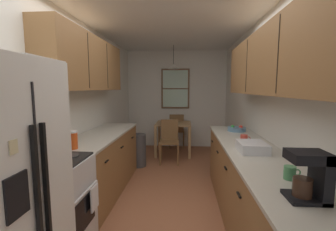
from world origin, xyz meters
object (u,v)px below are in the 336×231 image
dish_rack (252,147)px  storage_canister (72,140)px  mug_by_coffeemaker (244,139)px  dining_chair_near (169,139)px  stove_range (50,207)px  dining_chair_far (177,129)px  dining_table (173,128)px  coffee_maker (312,175)px  mug_spare (290,173)px  fruit_bowl (237,129)px  table_serving_bowl (170,121)px  microwave_over_range (29,76)px  trash_bin (138,150)px

dish_rack → storage_canister: bearing=-178.7°
mug_by_coffeemaker → dining_chair_near: bearing=119.0°
stove_range → dining_chair_far: stove_range is taller
dining_table → coffee_maker: size_ratio=2.75×
dining_chair_far → mug_by_coffeemaker: bearing=-72.8°
dining_chair_near → dish_rack: 2.55m
mug_spare → fruit_bowl: size_ratio=0.44×
storage_canister → mug_by_coffeemaker: 2.01m
dining_table → table_serving_bowl: table_serving_bowl is taller
mug_by_coffeemaker → mug_spare: mug_by_coffeemaker is taller
fruit_bowl → dining_chair_near: bearing=135.6°
dining_table → storage_canister: bearing=-108.3°
dish_rack → coffee_maker: bearing=-87.5°
dining_chair_near → table_serving_bowl: dining_chair_near is taller
table_serving_bowl → mug_by_coffeemaker: bearing=-67.1°
microwave_over_range → fruit_bowl: (2.16, 1.69, -0.74)m
microwave_over_range → coffee_maker: (2.11, -0.53, -0.62)m
dining_chair_near → table_serving_bowl: bearing=92.7°
trash_bin → coffee_maker: coffee_maker is taller
mug_spare → table_serving_bowl: (-1.14, 3.69, -0.16)m
stove_range → microwave_over_range: 1.21m
stove_range → dining_chair_far: bearing=75.8°
stove_range → trash_bin: (0.29, 2.49, -0.14)m
dish_rack → dining_chair_near: bearing=114.6°
microwave_over_range → mug_spare: size_ratio=4.62×
stove_range → dish_rack: size_ratio=3.24×
coffee_maker → fruit_bowl: size_ratio=1.07×
dining_chair_far → table_serving_bowl: size_ratio=4.18×
dining_chair_near → trash_bin: (-0.61, -0.31, -0.17)m
mug_spare → dish_rack: 0.73m
storage_canister → table_serving_bowl: bearing=73.7°
stove_range → dining_chair_far: (1.01, 3.97, 0.03)m
dining_table → fruit_bowl: (1.09, -1.70, 0.32)m
stove_range → mug_by_coffeemaker: 2.21m
dining_chair_far → fruit_bowl: 2.55m
dining_chair_far → mug_spare: size_ratio=7.43×
dining_chair_near → microwave_over_range: bearing=-110.0°
dining_table → stove_range: bearing=-105.8°
mug_by_coffeemaker → fruit_bowl: 0.79m
microwave_over_range → mug_spare: (2.13, -0.22, -0.72)m
mug_spare → table_serving_bowl: 3.86m
stove_range → coffee_maker: 2.14m
dining_table → table_serving_bowl: (-0.08, 0.09, 0.16)m
microwave_over_range → dining_chair_near: (1.02, 2.80, -1.17)m
fruit_bowl → dish_rack: size_ratio=0.82×
trash_bin → microwave_over_range: bearing=-99.3°
stove_range → dining_chair_far: 4.10m
trash_bin → mug_by_coffeemaker: (1.67, -1.60, 0.62)m
table_serving_bowl → stove_range: bearing=-104.1°
storage_canister → mug_by_coffeemaker: bearing=12.2°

